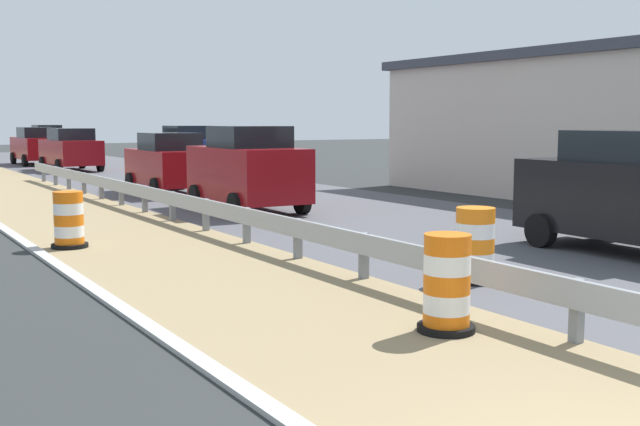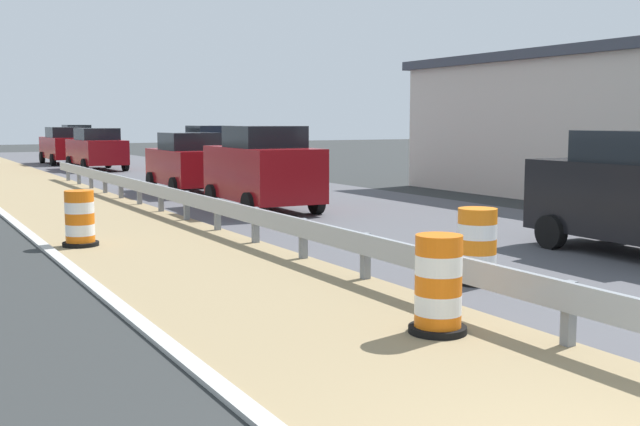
% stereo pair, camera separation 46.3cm
% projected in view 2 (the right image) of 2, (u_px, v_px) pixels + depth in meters
% --- Properties ---
extents(traffic_barrel_nearest, '(0.66, 0.66, 1.12)m').
position_uv_depth(traffic_barrel_nearest, '(438.00, 289.00, 8.68)').
color(traffic_barrel_nearest, orange).
rests_on(traffic_barrel_nearest, ground).
extents(traffic_barrel_close, '(0.72, 0.72, 1.11)m').
position_uv_depth(traffic_barrel_close, '(477.00, 249.00, 11.36)').
color(traffic_barrel_close, orange).
rests_on(traffic_barrel_close, ground).
extents(traffic_barrel_mid, '(0.68, 0.68, 1.07)m').
position_uv_depth(traffic_barrel_mid, '(80.00, 221.00, 14.74)').
color(traffic_barrel_mid, orange).
rests_on(traffic_barrel_mid, ground).
extents(car_lead_near_lane, '(2.09, 4.14, 1.99)m').
position_uv_depth(car_lead_near_lane, '(188.00, 163.00, 25.54)').
color(car_lead_near_lane, maroon).
rests_on(car_lead_near_lane, ground).
extents(car_trailing_near_lane, '(2.07, 4.33, 2.09)m').
position_uv_depth(car_trailing_near_lane, '(77.00, 140.00, 54.62)').
color(car_trailing_near_lane, black).
rests_on(car_trailing_near_lane, ground).
extents(car_lead_far_lane, '(2.24, 4.51, 2.02)m').
position_uv_depth(car_lead_far_lane, '(97.00, 149.00, 37.45)').
color(car_lead_far_lane, maroon).
rests_on(car_lead_far_lane, ground).
extents(car_trailing_far_lane, '(2.18, 4.14, 2.25)m').
position_uv_depth(car_trailing_far_lane, '(262.00, 169.00, 20.50)').
color(car_trailing_far_lane, maroon).
rests_on(car_trailing_far_lane, ground).
extents(car_distant_a, '(2.07, 4.33, 2.17)m').
position_uv_depth(car_distant_a, '(212.00, 151.00, 32.85)').
color(car_distant_a, navy).
rests_on(car_distant_a, ground).
extents(car_distant_b, '(2.19, 4.63, 2.03)m').
position_uv_depth(car_distant_b, '(65.00, 146.00, 42.66)').
color(car_distant_b, maroon).
rests_on(car_distant_b, ground).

